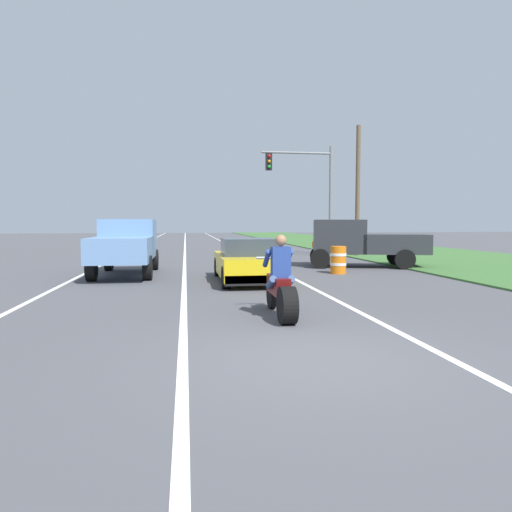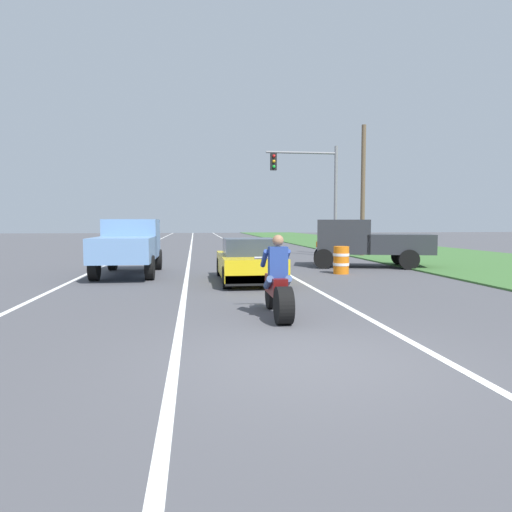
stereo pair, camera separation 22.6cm
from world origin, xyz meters
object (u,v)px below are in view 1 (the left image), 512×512
Objects in this scene: sports_car_yellow at (247,262)px; pickup_truck_left_lane_light_blue at (126,244)px; pickup_truck_right_shoulder_dark_grey at (361,241)px; construction_barrel_mid at (318,252)px; construction_barrel_nearest at (338,260)px; traffic_light_mast_near at (310,184)px; motorcycle_with_rider at (281,287)px.

pickup_truck_left_lane_light_blue is at bearing 148.56° from sports_car_yellow.
construction_barrel_mid is (-1.33, 1.82, -0.60)m from pickup_truck_right_shoulder_dark_grey.
sports_car_yellow is 7.16m from construction_barrel_mid.
pickup_truck_left_lane_light_blue reaches higher than construction_barrel_nearest.
traffic_light_mast_near is at bearing 81.77° from construction_barrel_nearest.
construction_barrel_nearest and construction_barrel_mid have the same top height.
construction_barrel_nearest is 4.19m from construction_barrel_mid.
pickup_truck_right_shoulder_dark_grey is at bearing 37.16° from sports_car_yellow.
sports_car_yellow is 4.72m from pickup_truck_left_lane_light_blue.
pickup_truck_left_lane_light_blue reaches higher than construction_barrel_mid.
traffic_light_mast_near is at bearing 95.67° from pickup_truck_right_shoulder_dark_grey.
traffic_light_mast_near is 9.08m from construction_barrel_nearest.
construction_barrel_nearest is at bearing -98.23° from traffic_light_mast_near.
sports_car_yellow is at bearing -115.47° from traffic_light_mast_near.
construction_barrel_nearest is (3.67, 7.32, -0.09)m from motorcycle_with_rider.
motorcycle_with_rider is 2.21× the size of construction_barrel_nearest.
pickup_truck_right_shoulder_dark_grey reaches higher than motorcycle_with_rider.
pickup_truck_right_shoulder_dark_grey reaches higher than construction_barrel_nearest.
construction_barrel_nearest is (-1.20, -8.31, -3.45)m from traffic_light_mast_near.
construction_barrel_mid is at bearing 55.52° from sports_car_yellow.
construction_barrel_nearest is at bearing 25.90° from sports_car_yellow.
sports_car_yellow is at bearing -31.44° from pickup_truck_left_lane_light_blue.
traffic_light_mast_near reaches higher than pickup_truck_left_lane_light_blue.
traffic_light_mast_near reaches higher than pickup_truck_right_shoulder_dark_grey.
construction_barrel_mid is at bearing 23.18° from pickup_truck_left_lane_light_blue.
motorcycle_with_rider is 2.21× the size of construction_barrel_mid.
traffic_light_mast_near is 6.00× the size of construction_barrel_mid.
sports_car_yellow is at bearing -142.84° from pickup_truck_right_shoulder_dark_grey.
pickup_truck_right_shoulder_dark_grey is at bearing -53.88° from construction_barrel_mid.
construction_barrel_nearest is (7.59, -0.71, -0.60)m from pickup_truck_left_lane_light_blue.
pickup_truck_right_shoulder_dark_grey is (5.47, 9.66, 0.51)m from motorcycle_with_rider.
pickup_truck_left_lane_light_blue and pickup_truck_right_shoulder_dark_grey have the same top height.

